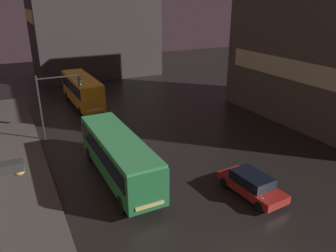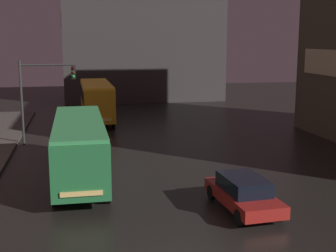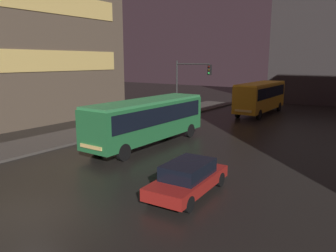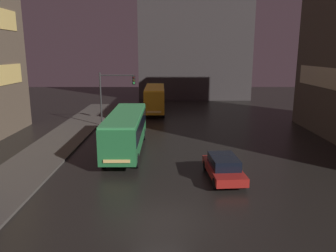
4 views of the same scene
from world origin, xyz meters
The scene contains 4 objects.
bus_near centered at (-2.89, 10.79, 1.89)m, with size 2.51×10.10×3.07m.
bus_far centered at (-1.35, 27.81, 2.06)m, with size 2.61×9.54×3.34m.
car_taxi centered at (3.73, 5.29, 0.73)m, with size 2.15×4.57×1.41m.
traffic_light_main centered at (-5.23, 19.71, 3.86)m, with size 3.66×0.35×5.62m.
Camera 2 is at (-2.84, -12.31, 6.98)m, focal length 50.00 mm.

